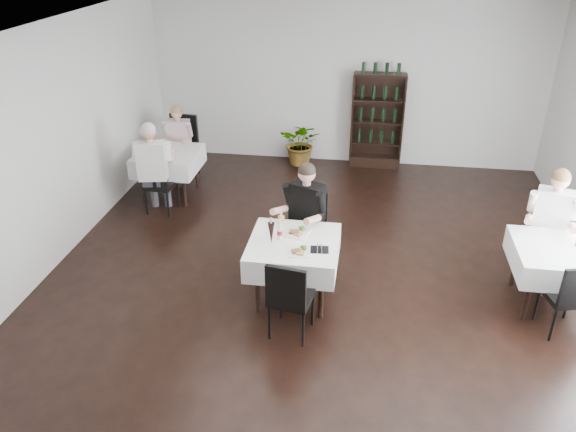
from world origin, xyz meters
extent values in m
plane|color=black|center=(0.00, 0.00, 0.00)|extent=(9.00, 9.00, 0.00)
plane|color=white|center=(0.00, 0.00, 3.00)|extent=(9.00, 9.00, 0.00)
plane|color=silver|center=(0.00, 4.50, 1.50)|extent=(7.00, 0.00, 7.00)
plane|color=silver|center=(-3.50, 0.00, 1.50)|extent=(0.00, 9.00, 9.00)
cube|color=black|center=(0.60, 4.32, 0.10)|extent=(0.90, 0.28, 0.20)
cylinder|color=black|center=(-0.67, -0.36, 0.35)|extent=(0.06, 0.06, 0.71)
cylinder|color=black|center=(-0.67, 0.36, 0.35)|extent=(0.06, 0.06, 0.71)
cylinder|color=black|center=(0.07, -0.36, 0.35)|extent=(0.06, 0.06, 0.71)
cylinder|color=black|center=(0.07, 0.36, 0.35)|extent=(0.06, 0.06, 0.71)
cube|color=black|center=(-0.30, 0.00, 0.73)|extent=(0.85, 0.85, 0.04)
cube|color=white|center=(-0.30, 0.00, 0.62)|extent=(1.03, 1.03, 0.30)
cylinder|color=black|center=(-3.04, 2.16, 0.35)|extent=(0.06, 0.06, 0.71)
cylinder|color=black|center=(-3.04, 2.84, 0.35)|extent=(0.06, 0.06, 0.71)
cylinder|color=black|center=(-2.36, 2.16, 0.35)|extent=(0.06, 0.06, 0.71)
cylinder|color=black|center=(-2.36, 2.84, 0.35)|extent=(0.06, 0.06, 0.71)
cube|color=black|center=(-2.70, 2.50, 0.73)|extent=(0.80, 0.80, 0.04)
cube|color=white|center=(-2.70, 2.50, 0.62)|extent=(0.98, 0.98, 0.30)
cylinder|color=black|center=(2.36, -0.04, 0.35)|extent=(0.06, 0.06, 0.71)
cylinder|color=black|center=(2.36, 0.64, 0.35)|extent=(0.06, 0.06, 0.71)
cylinder|color=black|center=(3.04, 0.64, 0.35)|extent=(0.06, 0.06, 0.71)
cube|color=black|center=(2.70, 0.30, 0.73)|extent=(0.80, 0.80, 0.04)
cube|color=white|center=(2.70, 0.30, 0.62)|extent=(0.98, 0.98, 0.30)
imported|color=#22531C|center=(-0.75, 4.20, 0.41)|extent=(0.83, 0.75, 0.82)
cylinder|color=black|center=(-0.45, 0.41, 0.24)|extent=(0.04, 0.04, 0.47)
cylinder|color=black|center=(-0.42, 0.82, 0.24)|extent=(0.04, 0.04, 0.47)
cylinder|color=black|center=(-0.04, 0.38, 0.24)|extent=(0.04, 0.04, 0.47)
cylinder|color=black|center=(-0.01, 0.79, 0.24)|extent=(0.04, 0.04, 0.47)
cube|color=black|center=(-0.23, 0.60, 0.50)|extent=(0.50, 0.50, 0.07)
cube|color=black|center=(-0.22, 0.81, 0.78)|extent=(0.47, 0.08, 0.51)
cylinder|color=black|center=(-0.01, -0.51, 0.22)|extent=(0.03, 0.03, 0.43)
cylinder|color=black|center=(-0.07, -0.88, 0.22)|extent=(0.03, 0.03, 0.43)
cylinder|color=black|center=(-0.38, -0.45, 0.22)|extent=(0.03, 0.03, 0.43)
cylinder|color=black|center=(-0.45, -0.82, 0.22)|extent=(0.03, 0.03, 0.43)
cube|color=black|center=(-0.23, -0.67, 0.46)|extent=(0.50, 0.50, 0.07)
cube|color=black|center=(-0.26, -0.86, 0.72)|extent=(0.44, 0.12, 0.47)
cylinder|color=black|center=(-2.99, 3.05, 0.25)|extent=(0.04, 0.04, 0.50)
cylinder|color=black|center=(-2.95, 3.48, 0.25)|extent=(0.04, 0.04, 0.50)
cylinder|color=black|center=(-2.56, 3.01, 0.25)|extent=(0.04, 0.04, 0.50)
cylinder|color=black|center=(-2.52, 3.45, 0.25)|extent=(0.04, 0.04, 0.50)
cube|color=black|center=(-2.75, 3.25, 0.53)|extent=(0.54, 0.54, 0.08)
cube|color=black|center=(-2.74, 3.47, 0.82)|extent=(0.50, 0.10, 0.54)
cylinder|color=black|center=(-2.45, 2.12, 0.21)|extent=(0.03, 0.03, 0.42)
cylinder|color=black|center=(-2.49, 1.75, 0.21)|extent=(0.03, 0.03, 0.42)
cylinder|color=black|center=(-2.81, 2.15, 0.21)|extent=(0.03, 0.03, 0.42)
cylinder|color=black|center=(-2.85, 1.79, 0.21)|extent=(0.03, 0.03, 0.42)
cube|color=black|center=(-2.65, 1.95, 0.45)|extent=(0.46, 0.46, 0.06)
cube|color=black|center=(-2.67, 1.76, 0.69)|extent=(0.42, 0.09, 0.46)
cylinder|color=black|center=(2.68, 0.57, 0.23)|extent=(0.04, 0.04, 0.46)
cylinder|color=black|center=(2.57, 0.96, 0.23)|extent=(0.04, 0.04, 0.46)
cylinder|color=black|center=(3.06, 0.68, 0.23)|extent=(0.04, 0.04, 0.46)
cylinder|color=black|center=(2.95, 1.07, 0.23)|extent=(0.04, 0.04, 0.46)
cube|color=black|center=(2.82, 0.82, 0.49)|extent=(0.57, 0.57, 0.07)
cube|color=black|center=(2.76, 1.02, 0.76)|extent=(0.46, 0.17, 0.50)
cylinder|color=black|center=(2.83, 0.04, 0.21)|extent=(0.03, 0.03, 0.42)
cylinder|color=black|center=(2.48, -0.04, 0.21)|extent=(0.03, 0.03, 0.42)
cylinder|color=black|center=(2.57, -0.39, 0.21)|extent=(0.03, 0.03, 0.42)
cube|color=black|center=(2.70, -0.18, 0.44)|extent=(0.50, 0.50, 0.06)
cube|color=#3B3B42|center=(-0.40, 0.53, 0.58)|extent=(0.30, 0.45, 0.14)
cylinder|color=#3B3B42|center=(-0.47, 0.36, 0.25)|extent=(0.11, 0.11, 0.50)
cube|color=#3B3B42|center=(-0.21, 0.45, 0.58)|extent=(0.30, 0.45, 0.14)
cylinder|color=#3B3B42|center=(-0.28, 0.28, 0.25)|extent=(0.11, 0.11, 0.50)
cube|color=black|center=(-0.23, 0.67, 0.91)|extent=(0.47, 0.37, 0.57)
cylinder|color=tan|center=(-0.56, 0.51, 0.89)|extent=(0.20, 0.33, 0.16)
cylinder|color=tan|center=(-0.12, 0.32, 0.89)|extent=(0.20, 0.33, 0.16)
sphere|color=tan|center=(-0.24, 0.65, 1.35)|extent=(0.22, 0.22, 0.22)
sphere|color=black|center=(-0.24, 0.65, 1.38)|extent=(0.22, 0.22, 0.22)
cube|color=#3B3B42|center=(-2.83, 3.03, 0.52)|extent=(0.14, 0.39, 0.13)
cylinder|color=#3B3B42|center=(-2.82, 2.86, 0.23)|extent=(0.10, 0.10, 0.45)
cube|color=#3B3B42|center=(-2.64, 3.03, 0.52)|extent=(0.14, 0.39, 0.13)
cylinder|color=#3B3B42|center=(-2.64, 2.87, 0.23)|extent=(0.10, 0.10, 0.45)
cube|color=#CEA9AE|center=(-2.74, 3.20, 0.82)|extent=(0.38, 0.21, 0.51)
cylinder|color=tan|center=(-2.94, 2.95, 0.80)|extent=(0.08, 0.29, 0.14)
cylinder|color=tan|center=(-2.52, 2.96, 0.80)|extent=(0.08, 0.29, 0.14)
sphere|color=tan|center=(-2.74, 3.19, 1.21)|extent=(0.19, 0.19, 0.19)
sphere|color=olive|center=(-2.74, 3.19, 1.24)|extent=(0.19, 0.19, 0.19)
cube|color=#3B3B42|center=(-2.59, 1.95, 0.58)|extent=(0.23, 0.46, 0.15)
cylinder|color=#3B3B42|center=(-2.63, 2.13, 0.26)|extent=(0.11, 0.11, 0.51)
cube|color=#3B3B42|center=(-2.80, 1.91, 0.58)|extent=(0.23, 0.46, 0.15)
cylinder|color=#3B3B42|center=(-2.84, 2.09, 0.26)|extent=(0.11, 0.11, 0.51)
cube|color=silver|center=(-2.66, 1.73, 0.93)|extent=(0.45, 0.31, 0.57)
cylinder|color=tan|center=(-2.48, 2.06, 0.91)|extent=(0.15, 0.33, 0.16)
cylinder|color=tan|center=(-2.95, 1.96, 0.91)|extent=(0.15, 0.33, 0.16)
sphere|color=tan|center=(-2.66, 1.75, 1.37)|extent=(0.22, 0.22, 0.22)
sphere|color=beige|center=(-2.66, 1.75, 1.40)|extent=(0.22, 0.22, 0.22)
cube|color=#3B3B42|center=(2.57, 0.74, 0.58)|extent=(0.27, 0.46, 0.15)
cylinder|color=#3B3B42|center=(2.52, 0.56, 0.25)|extent=(0.11, 0.11, 0.51)
cube|color=#3B3B42|center=(2.77, 0.67, 0.58)|extent=(0.27, 0.46, 0.15)
cylinder|color=#3B3B42|center=(2.71, 0.49, 0.25)|extent=(0.11, 0.11, 0.51)
cube|color=silver|center=(2.73, 0.89, 0.93)|extent=(0.47, 0.34, 0.57)
cylinder|color=tan|center=(2.42, 0.70, 0.91)|extent=(0.18, 0.33, 0.16)
cylinder|color=tan|center=(2.87, 0.55, 0.91)|extent=(0.18, 0.33, 0.16)
sphere|color=tan|center=(2.73, 0.87, 1.36)|extent=(0.22, 0.22, 0.22)
sphere|color=brown|center=(2.73, 0.87, 1.39)|extent=(0.22, 0.22, 0.22)
cube|color=white|center=(-0.29, 0.18, 0.78)|extent=(0.33, 0.33, 0.02)
cube|color=#582F19|center=(-0.32, 0.16, 0.80)|extent=(0.11, 0.09, 0.03)
sphere|color=#42771F|center=(-0.22, 0.22, 0.82)|extent=(0.06, 0.06, 0.06)
cube|color=olive|center=(-0.27, 0.12, 0.80)|extent=(0.12, 0.11, 0.02)
cube|color=white|center=(-0.21, -0.24, 0.78)|extent=(0.29, 0.29, 0.02)
cube|color=#582F19|center=(-0.24, -0.26, 0.80)|extent=(0.12, 0.11, 0.02)
sphere|color=#42771F|center=(-0.15, -0.20, 0.82)|extent=(0.06, 0.06, 0.06)
cube|color=olive|center=(-0.19, -0.30, 0.80)|extent=(0.09, 0.08, 0.02)
cone|color=black|center=(-0.54, -0.10, 0.90)|extent=(0.08, 0.08, 0.27)
cylinder|color=silver|center=(-0.54, -0.10, 1.07)|extent=(0.02, 0.02, 0.07)
cone|color=gold|center=(-0.46, 0.07, 0.91)|extent=(0.08, 0.08, 0.27)
cylinder|color=silver|center=(-0.46, 0.07, 1.08)|extent=(0.02, 0.02, 0.07)
cylinder|color=silver|center=(-0.47, 0.02, 0.87)|extent=(0.06, 0.06, 0.21)
cylinder|color=#AC091B|center=(-0.47, 0.02, 0.86)|extent=(0.07, 0.07, 0.05)
cylinder|color=silver|center=(-0.47, 0.02, 1.00)|extent=(0.02, 0.02, 0.05)
cube|color=black|center=(0.01, -0.15, 0.77)|extent=(0.22, 0.18, 0.01)
cylinder|color=silver|center=(-0.01, -0.15, 0.79)|extent=(0.04, 0.23, 0.01)
cylinder|color=silver|center=(0.04, -0.15, 0.79)|extent=(0.05, 0.23, 0.01)
camera|label=1|loc=(0.48, -5.54, 4.03)|focal=35.00mm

